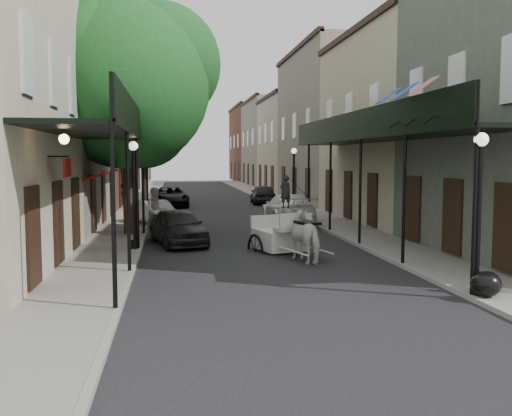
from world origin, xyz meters
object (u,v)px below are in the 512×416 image
object	(u,v)px
lamppost_right_far	(294,179)
car_left_mid	(156,213)
tree_near	(136,79)
car_right_far	(263,194)
pedestrian_sidewalk_left	(125,195)
car_left_near	(178,227)
car_right_near	(288,208)
lamppost_left	(134,193)
horse	(309,236)
carriage	(274,221)
tree_far	(149,119)
lamppost_right_near	(479,211)
pedestrian_walking	(156,211)
car_left_far	(170,197)

from	to	relation	value
lamppost_right_far	car_left_mid	xyz separation A→B (m)	(-7.70, -4.00, -1.45)
lamppost_right_far	car_left_mid	bearing A→B (deg)	-152.55
tree_near	car_right_far	size ratio (longest dim) A/B	2.34
pedestrian_sidewalk_left	car_left_near	xyz separation A→B (m)	(3.20, -15.49, -0.21)
car_left_near	car_right_near	size ratio (longest dim) A/B	0.79
lamppost_left	car_left_near	bearing A→B (deg)	44.14
car_right_far	car_left_mid	bearing A→B (deg)	63.50
horse	car_right_far	world-z (taller)	horse
horse	carriage	xyz separation A→B (m)	(-0.69, 2.41, 0.24)
tree_far	car_right_far	distance (m)	9.57
pedestrian_sidewalk_left	lamppost_right_near	bearing A→B (deg)	86.25
tree_far	pedestrian_walking	size ratio (longest dim) A/B	4.28
lamppost_left	car_left_near	xyz separation A→B (m)	(1.50, 1.46, -1.37)
horse	pedestrian_walking	world-z (taller)	pedestrian_walking
pedestrian_sidewalk_left	car_left_mid	world-z (taller)	pedestrian_sidewalk_left
tree_near	lamppost_left	world-z (taller)	tree_near
lamppost_right_near	pedestrian_walking	bearing A→B (deg)	121.08
tree_far	lamppost_right_far	distance (m)	11.05
lamppost_right_near	lamppost_right_far	xyz separation A→B (m)	(0.00, 20.00, 0.00)
lamppost_left	lamppost_right_far	xyz separation A→B (m)	(8.20, 12.00, 0.00)
tree_near	carriage	xyz separation A→B (m)	(4.95, -4.39, -5.44)
tree_far	lamppost_right_near	distance (m)	27.74
pedestrian_walking	tree_near	bearing A→B (deg)	-166.06
lamppost_right_near	car_right_far	size ratio (longest dim) A/B	0.90
tree_far	car_left_far	distance (m)	5.33
pedestrian_sidewalk_left	car_left_far	xyz separation A→B (m)	(2.84, 1.65, -0.22)
carriage	car_left_mid	size ratio (longest dim) A/B	0.74
tree_far	lamppost_right_far	bearing A→B (deg)	-36.51
carriage	pedestrian_sidewalk_left	distance (m)	18.36
lamppost_left	pedestrian_walking	xyz separation A→B (m)	(0.60, 4.61, -1.04)
horse	car_left_far	distance (m)	21.67
pedestrian_walking	car_left_far	xyz separation A→B (m)	(0.54, 13.99, -0.33)
pedestrian_sidewalk_left	car_right_near	world-z (taller)	pedestrian_sidewalk_left
carriage	car_left_mid	distance (m)	9.31
lamppost_left	pedestrian_walking	bearing A→B (deg)	82.58
lamppost_left	car_right_far	xyz separation A→B (m)	(7.70, 20.10, -1.35)
pedestrian_walking	horse	bearing A→B (deg)	-73.36
carriage	car_left_mid	bearing A→B (deg)	101.99
tree_near	lamppost_right_near	bearing A→B (deg)	-55.73
lamppost_right_far	car_right_near	distance (m)	4.36
car_left_mid	pedestrian_walking	bearing A→B (deg)	-110.75
tree_near	car_right_near	xyz separation A→B (m)	(7.15, 3.82, -5.75)
car_right_near	tree_far	bearing A→B (deg)	-55.68
car_left_mid	tree_near	bearing A→B (deg)	-121.32
tree_near	horse	size ratio (longest dim) A/B	5.06
car_left_mid	car_right_far	xyz separation A→B (m)	(7.20, 12.10, 0.10)
car_left_far	car_right_near	distance (m)	12.13
tree_far	pedestrian_walking	bearing A→B (deg)	-86.86
horse	car_left_mid	world-z (taller)	horse
lamppost_left	car_left_near	distance (m)	2.50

